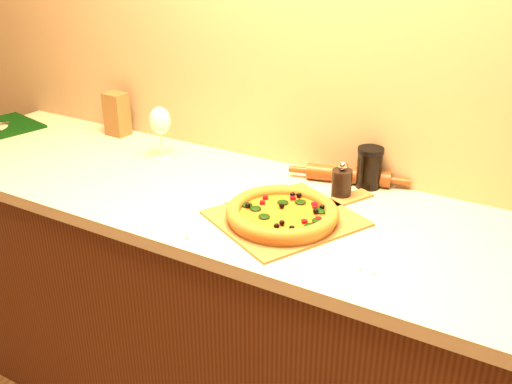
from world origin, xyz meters
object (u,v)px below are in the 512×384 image
Objects in this scene: pizza at (282,213)px; dark_jar at (369,168)px; rolling_pin at (348,175)px; pizza_peel at (290,217)px; pepper_grinder at (342,182)px; wine_glass at (160,122)px.

pizza is 0.38m from dark_jar.
dark_jar reaches higher than rolling_pin.
rolling_pin is at bearing 107.45° from pizza_peel.
pizza is 2.70× the size of pepper_grinder.
pepper_grinder is at bearing -79.64° from rolling_pin.
pepper_grinder is 0.11m from rolling_pin.
pizza_peel is 0.35m from dark_jar.
wine_glass is at bearing 159.80° from pizza.
pizza_peel is at bearing -110.45° from dark_jar.
dark_jar reaches higher than pizza.
wine_glass is (-0.67, -0.13, 0.11)m from rolling_pin.
dark_jar is (0.12, 0.32, 0.06)m from pizza_peel.
wine_glass is at bearing -178.48° from pepper_grinder.
rolling_pin is 0.69m from wine_glass.
pizza is (-0.01, -0.03, 0.02)m from pizza_peel.
pepper_grinder is (0.07, 0.21, 0.04)m from pizza_peel.
pizza is 0.66m from wine_glass.
dark_jar reaches higher than pepper_grinder.
rolling_pin reaches higher than pizza_peel.
dark_jar is at bearing 67.30° from pepper_grinder.
wine_glass is at bearing -169.91° from dark_jar.
pepper_grinder is 0.30× the size of rolling_pin.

